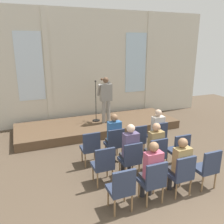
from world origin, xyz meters
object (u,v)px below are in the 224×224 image
object	(u,v)px
chair_r0_c3	(158,135)
audience_r0_c3	(157,128)
chair_r1_c1	(131,158)
audience_r2_c1	(152,169)
chair_r2_c2	(182,173)
chair_r2_c0	(122,187)
chair_r2_c3	(207,167)
audience_r1_c2	(155,145)
chair_r1_c0	(104,163)
chair_r0_c0	(91,146)
audience_r1_c1	(130,148)
audience_r0_c1	(114,134)
chair_r0_c2	(137,139)
chair_r2_c1	(153,180)
speaker	(106,97)
chair_r1_c3	(179,149)
mic_stand	(96,112)
audience_r2_c2	(180,163)
chair_r1_c2	(156,153)
chair_r0_c1	(115,142)

from	to	relation	value
chair_r0_c3	audience_r0_c3	xyz separation A→B (m)	(0.00, 0.08, 0.19)
chair_r1_c1	audience_r2_c1	bearing A→B (deg)	-90.00
audience_r0_c3	chair_r2_c2	world-z (taller)	audience_r0_c3
chair_r2_c0	chair_r2_c3	xyz separation A→B (m)	(2.08, 0.00, 0.00)
chair_r1_c1	audience_r1_c2	size ratio (longest dim) A/B	0.72
chair_r1_c0	chair_r2_c2	size ratio (longest dim) A/B	1.00
chair_r0_c0	audience_r0_c3	world-z (taller)	audience_r0_c3
audience_r1_c1	audience_r0_c1	bearing A→B (deg)	90.00
chair_r0_c2	chair_r2_c1	size ratio (longest dim) A/B	1.00
chair_r0_c2	chair_r2_c1	bearing A→B (deg)	-109.12
chair_r0_c0	audience_r0_c1	bearing A→B (deg)	6.64
chair_r1_c1	chair_r2_c0	distance (m)	1.22
audience_r0_c3	chair_r1_c1	bearing A→B (deg)	-142.04
audience_r0_c1	audience_r1_c2	size ratio (longest dim) A/B	1.02
speaker	chair_r2_c2	size ratio (longest dim) A/B	1.79
audience_r2_c1	chair_r1_c3	bearing A→B (deg)	33.54
chair_r0_c3	chair_r2_c3	xyz separation A→B (m)	(0.00, -2.00, 0.00)
chair_r2_c3	chair_r2_c2	bearing A→B (deg)	180.00
chair_r0_c0	chair_r1_c1	distance (m)	1.22
mic_stand	chair_r0_c0	world-z (taller)	mic_stand
audience_r1_c1	chair_r2_c2	xyz separation A→B (m)	(0.69, -1.08, -0.22)
audience_r1_c2	audience_r2_c2	size ratio (longest dim) A/B	1.00
audience_r1_c2	chair_r2_c1	size ratio (longest dim) A/B	1.39
chair_r1_c0	chair_r1_c2	xyz separation A→B (m)	(1.39, 0.00, 0.00)
chair_r0_c0	chair_r2_c0	distance (m)	2.00
chair_r0_c3	chair_r2_c1	world-z (taller)	same
chair_r0_c0	chair_r1_c2	size ratio (longest dim) A/B	1.00
chair_r2_c2	chair_r1_c0	bearing A→B (deg)	144.20
chair_r1_c0	chair_r1_c3	xyz separation A→B (m)	(2.08, 0.00, 0.00)
chair_r0_c0	audience_r1_c1	xyz separation A→B (m)	(0.69, -0.92, 0.22)
chair_r1_c3	audience_r2_c2	size ratio (longest dim) A/B	0.72
chair_r0_c2	chair_r0_c3	xyz separation A→B (m)	(0.69, 0.00, 0.00)
mic_stand	chair_r0_c1	distance (m)	2.66
chair_r0_c0	chair_r2_c2	xyz separation A→B (m)	(1.39, -2.00, 0.00)
chair_r2_c0	chair_r2_c2	world-z (taller)	same
chair_r0_c3	chair_r1_c0	size ratio (longest dim) A/B	1.00
chair_r2_c0	chair_r1_c0	bearing A→B (deg)	90.00
chair_r1_c1	audience_r2_c1	xyz separation A→B (m)	(0.00, -0.92, 0.20)
audience_r1_c1	audience_r2_c1	distance (m)	1.00
mic_stand	chair_r1_c1	size ratio (longest dim) A/B	1.65
chair_r1_c3	audience_r2_c1	distance (m)	1.68
chair_r1_c3	chair_r2_c1	distance (m)	1.71
audience_r2_c1	chair_r2_c2	size ratio (longest dim) A/B	1.41
audience_r1_c1	chair_r2_c0	bearing A→B (deg)	-122.72
audience_r2_c1	chair_r2_c3	size ratio (longest dim) A/B	1.41
chair_r1_c2	chair_r1_c3	distance (m)	0.69
chair_r1_c1	audience_r2_c2	size ratio (longest dim) A/B	0.72
chair_r0_c0	audience_r0_c1	size ratio (longest dim) A/B	0.71
audience_r0_c3	chair_r2_c2	xyz separation A→B (m)	(-0.69, -2.08, -0.19)
chair_r1_c1	audience_r1_c2	bearing A→B (deg)	6.76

